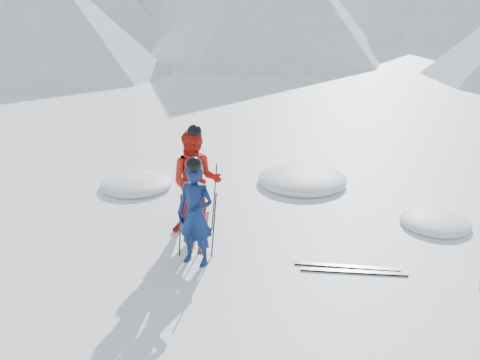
# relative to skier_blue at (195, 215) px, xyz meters

# --- Properties ---
(ground) EXTENTS (160.00, 160.00, 0.00)m
(ground) POSITION_rel_skier_blue_xyz_m (2.21, 0.57, -0.87)
(ground) COLOR white
(ground) RESTS_ON ground
(skier_blue) EXTENTS (0.72, 0.58, 1.74)m
(skier_blue) POSITION_rel_skier_blue_xyz_m (0.00, 0.00, 0.00)
(skier_blue) COLOR navy
(skier_blue) RESTS_ON ground
(skier_red) EXTENTS (1.06, 0.89, 1.95)m
(skier_red) POSITION_rel_skier_blue_xyz_m (-0.25, 1.13, 0.11)
(skier_red) COLOR red
(skier_red) RESTS_ON ground
(pole_blue_left) EXTENTS (0.12, 0.08, 1.16)m
(pole_blue_left) POSITION_rel_skier_blue_xyz_m (-0.30, 0.15, -0.29)
(pole_blue_left) COLOR black
(pole_blue_left) RESTS_ON ground
(pole_blue_right) EXTENTS (0.12, 0.07, 1.16)m
(pole_blue_right) POSITION_rel_skier_blue_xyz_m (0.25, 0.25, -0.29)
(pole_blue_right) COLOR black
(pole_blue_right) RESTS_ON ground
(pole_red_left) EXTENTS (0.13, 0.10, 1.30)m
(pole_red_left) POSITION_rel_skier_blue_xyz_m (-0.55, 1.38, -0.22)
(pole_red_left) COLOR black
(pole_red_left) RESTS_ON ground
(pole_red_right) EXTENTS (0.13, 0.09, 1.30)m
(pole_red_right) POSITION_rel_skier_blue_xyz_m (0.05, 1.28, -0.22)
(pole_red_right) COLOR black
(pole_red_right) RESTS_ON ground
(ski_worn_left) EXTENTS (0.44, 1.68, 0.03)m
(ski_worn_left) POSITION_rel_skier_blue_xyz_m (-0.37, 1.13, -0.85)
(ski_worn_left) COLOR black
(ski_worn_left) RESTS_ON ground
(ski_worn_right) EXTENTS (0.32, 1.70, 0.03)m
(ski_worn_right) POSITION_rel_skier_blue_xyz_m (-0.13, 1.13, -0.85)
(ski_worn_right) COLOR black
(ski_worn_right) RESTS_ON ground
(ski_loose_a) EXTENTS (1.70, 0.10, 0.03)m
(ski_loose_a) POSITION_rel_skier_blue_xyz_m (2.47, 0.20, -0.85)
(ski_loose_a) COLOR black
(ski_loose_a) RESTS_ON ground
(ski_loose_b) EXTENTS (1.70, 0.16, 0.03)m
(ski_loose_b) POSITION_rel_skier_blue_xyz_m (2.57, 0.05, -0.85)
(ski_loose_b) COLOR black
(ski_loose_b) RESTS_ON ground
(snow_lumps) EXTENTS (8.45, 5.76, 0.46)m
(snow_lumps) POSITION_rel_skier_blue_xyz_m (1.23, 3.19, -0.87)
(snow_lumps) COLOR white
(snow_lumps) RESTS_ON ground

